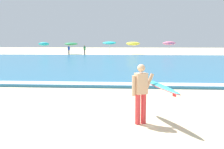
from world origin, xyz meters
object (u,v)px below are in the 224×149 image
(beach_umbrella_1, at_px, (71,44))
(beachgoer_near_row_mid, at_px, (85,50))
(beach_umbrella_0, at_px, (44,44))
(beach_umbrella_4, at_px, (169,43))
(beach_umbrella_3, at_px, (133,44))
(surfer_with_board, at_px, (147,88))
(beach_umbrella_2, at_px, (109,43))
(beachgoer_near_row_left, at_px, (69,50))

(beach_umbrella_1, relative_size, beachgoer_near_row_mid, 1.42)
(beach_umbrella_0, distance_m, beach_umbrella_4, 20.58)
(beach_umbrella_3, xyz_separation_m, beach_umbrella_4, (5.67, -1.93, 0.09))
(surfer_with_board, bearing_deg, beach_umbrella_1, 106.09)
(surfer_with_board, relative_size, beach_umbrella_3, 0.97)
(beach_umbrella_2, xyz_separation_m, beachgoer_near_row_left, (-6.39, -1.53, -1.12))
(surfer_with_board, xyz_separation_m, beachgoer_near_row_left, (-10.31, 33.80, -0.18))
(beachgoer_near_row_left, bearing_deg, beach_umbrella_4, 2.61)
(beach_umbrella_0, distance_m, beach_umbrella_1, 4.51)
(beach_umbrella_0, distance_m, beach_umbrella_2, 11.02)
(beachgoer_near_row_mid, bearing_deg, beach_umbrella_2, 5.88)
(beach_umbrella_1, bearing_deg, surfer_with_board, -73.91)
(beach_umbrella_4, height_order, beachgoer_near_row_left, beach_umbrella_4)
(beach_umbrella_0, relative_size, beach_umbrella_1, 0.95)
(beach_umbrella_0, xyz_separation_m, beachgoer_near_row_mid, (6.98, -0.61, -0.94))
(beach_umbrella_3, height_order, beachgoer_near_row_left, beach_umbrella_3)
(beach_umbrella_2, xyz_separation_m, beach_umbrella_3, (3.87, 1.13, -0.12))
(beach_umbrella_3, relative_size, beach_umbrella_4, 1.00)
(beach_umbrella_3, distance_m, beach_umbrella_4, 6.00)
(beach_umbrella_0, height_order, beachgoer_near_row_left, beach_umbrella_0)
(beach_umbrella_1, bearing_deg, beach_umbrella_2, -11.99)
(surfer_with_board, distance_m, beach_umbrella_4, 34.99)
(beach_umbrella_4, xyz_separation_m, beachgoer_near_row_mid, (-13.58, 0.38, -1.09))
(beach_umbrella_0, bearing_deg, beach_umbrella_2, -1.00)
(beach_umbrella_1, bearing_deg, beachgoer_near_row_mid, -34.75)
(beach_umbrella_2, height_order, beach_umbrella_4, beach_umbrella_4)
(surfer_with_board, xyz_separation_m, beach_umbrella_4, (5.62, 34.52, 0.92))
(beach_umbrella_2, distance_m, beach_umbrella_4, 9.58)
(beach_umbrella_4, bearing_deg, beachgoer_near_row_mid, 178.39)
(beachgoer_near_row_mid, bearing_deg, beachgoer_near_row_left, -154.75)
(beach_umbrella_1, bearing_deg, beachgoer_near_row_left, -84.43)
(surfer_with_board, bearing_deg, beach_umbrella_0, 112.81)
(surfer_with_board, distance_m, beach_umbrella_1, 38.25)
(surfer_with_board, distance_m, beachgoer_near_row_mid, 35.80)
(beach_umbrella_4, bearing_deg, surfer_with_board, -99.24)
(surfer_with_board, relative_size, beach_umbrella_1, 0.99)
(beach_umbrella_2, relative_size, beach_umbrella_3, 0.99)
(beach_umbrella_1, xyz_separation_m, beachgoer_near_row_left, (0.29, -2.94, -0.94))
(beach_umbrella_1, relative_size, beachgoer_near_row_left, 1.42)
(beach_umbrella_1, distance_m, beach_umbrella_3, 10.55)
(beach_umbrella_1, xyz_separation_m, beach_umbrella_2, (6.67, -1.42, 0.18))
(beach_umbrella_2, height_order, beachgoer_near_row_left, beach_umbrella_2)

